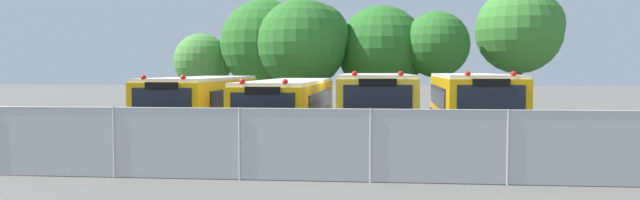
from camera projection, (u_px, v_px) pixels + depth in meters
ground_plane at (333, 141)px, 23.17m from camera, size 160.00×160.00×0.00m
school_bus_0 at (204, 105)px, 23.47m from camera, size 2.55×9.68×2.62m
school_bus_1 at (290, 107)px, 23.00m from camera, size 2.48×11.04×2.51m
school_bus_2 at (375, 105)px, 22.73m from camera, size 2.82×9.72×2.75m
school_bus_3 at (471, 105)px, 22.75m from camera, size 2.75×9.87×2.74m
tree_0 at (205, 61)px, 34.86m from camera, size 3.50×3.23×4.90m
tree_1 at (264, 43)px, 34.30m from camera, size 5.17×5.17×6.85m
tree_2 at (306, 42)px, 32.44m from camera, size 5.05×4.92×6.66m
tree_3 at (383, 50)px, 33.48m from camera, size 5.02×5.02×6.41m
tree_4 at (438, 44)px, 32.24m from camera, size 3.61×3.61×5.95m
tree_5 at (523, 29)px, 32.64m from camera, size 4.83×4.77×7.33m
chainlink_fence at (305, 143)px, 14.78m from camera, size 16.53×0.07×1.84m
traffic_cone at (389, 163)px, 15.59m from camera, size 0.52×0.52×0.68m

